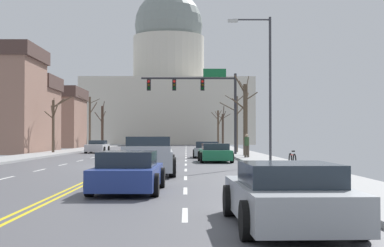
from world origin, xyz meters
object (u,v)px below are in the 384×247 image
sedan_near_04 (128,173)px  pedestrian_00 (247,144)px  sedan_near_00 (207,150)px  signal_gantry (202,92)px  sedan_oncoming_03 (150,143)px  sedan_near_02 (152,156)px  sedan_near_05 (287,196)px  sedan_near_01 (215,153)px  sedan_oncoming_01 (140,145)px  street_lamp_right (265,76)px  sedan_oncoming_00 (97,147)px  bicycle_parked (292,160)px  pickup_truck_near_03 (148,157)px  sedan_oncoming_02 (149,144)px

sedan_near_04 → pedestrian_00: 24.01m
sedan_near_00 → signal_gantry: bearing=94.3°
sedan_oncoming_03 → sedan_near_02: bearing=-86.3°
sedan_near_05 → sedan_near_01: bearing=90.0°
pedestrian_00 → sedan_near_02: bearing=-121.7°
signal_gantry → sedan_oncoming_01: (-6.71, 19.39, -4.67)m
sedan_near_05 → sedan_near_04: bearing=118.5°
street_lamp_right → sedan_oncoming_03: (-9.85, 56.23, -4.37)m
sedan_oncoming_01 → sedan_near_04: bearing=-85.8°
sedan_oncoming_00 → sedan_oncoming_03: bearing=84.6°
sedan_oncoming_03 → bicycle_parked: sedan_oncoming_03 is taller
sedan_near_00 → sedan_oncoming_00: size_ratio=1.08×
pickup_truck_near_03 → pedestrian_00: size_ratio=3.44×
pedestrian_00 → sedan_near_04: bearing=-104.4°
sedan_near_01 → sedan_oncoming_02: size_ratio=1.02×
signal_gantry → sedan_near_05: signal_gantry is taller
sedan_oncoming_00 → bicycle_parked: 31.50m
signal_gantry → sedan_near_04: signal_gantry is taller
pickup_truck_near_03 → sedan_oncoming_01: (-3.79, 42.29, -0.16)m
pedestrian_00 → sedan_oncoming_02: bearing=103.6°
sedan_near_04 → sedan_near_05: size_ratio=0.97×
pedestrian_00 → sedan_oncoming_01: bearing=109.9°
sedan_near_02 → sedan_oncoming_02: bearing=93.9°
street_lamp_right → sedan_oncoming_02: street_lamp_right is taller
sedan_near_02 → sedan_near_05: size_ratio=0.99×
pickup_truck_near_03 → pedestrian_00: pedestrian_00 is taller
signal_gantry → sedan_near_01: bearing=-87.4°
signal_gantry → sedan_oncoming_02: bearing=101.5°
street_lamp_right → sedan_oncoming_03: street_lamp_right is taller
pedestrian_00 → bicycle_parked: 13.26m
street_lamp_right → sedan_near_05: bearing=-96.8°
sedan_near_00 → sedan_near_04: 26.80m
sedan_oncoming_02 → bicycle_parked: bearing=-79.0°
sedan_oncoming_02 → pedestrian_00: bearing=-76.4°
signal_gantry → sedan_near_02: signal_gantry is taller
sedan_near_02 → sedan_oncoming_00: size_ratio=1.04×
sedan_near_05 → sedan_oncoming_03: (-7.32, 77.64, 0.04)m
sedan_near_04 → pedestrian_00: bearing=75.6°
pickup_truck_near_03 → sedan_oncoming_03: size_ratio=1.20×
sedan_oncoming_03 → signal_gantry: bearing=-80.5°
sedan_near_02 → bicycle_parked: size_ratio=2.55×
sedan_oncoming_00 → sedan_oncoming_03: size_ratio=0.93×
sedan_near_01 → pedestrian_00: bearing=59.2°
sedan_near_00 → bicycle_parked: (3.40, -16.57, -0.08)m
sedan_near_05 → pedestrian_00: 29.86m
sedan_near_01 → sedan_oncoming_01: size_ratio=1.00×
sedan_near_01 → sedan_near_04: bearing=-100.4°
pickup_truck_near_03 → sedan_oncoming_00: (-6.93, 30.82, -0.16)m
sedan_near_02 → sedan_oncoming_02: (-3.29, 48.50, -0.01)m
street_lamp_right → pickup_truck_near_03: (-5.99, -7.26, -4.23)m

